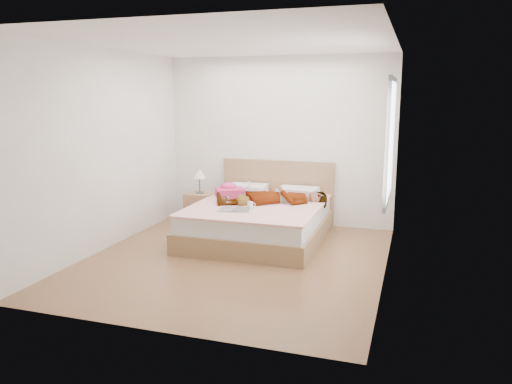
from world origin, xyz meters
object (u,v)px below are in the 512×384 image
Objects in this scene: towel at (230,191)px; phone at (249,183)px; bed at (260,219)px; magazine at (235,210)px; plush_toy at (222,200)px; nightstand at (200,206)px; coffee_mug at (250,205)px; woman at (273,195)px.

phone is at bearing 46.49° from towel.
bed reaches higher than magazine.
magazine is 2.29× the size of plush_toy.
nightstand reaches higher than towel.
phone reaches higher than coffee_mug.
nightstand is (-1.12, 0.42, 0.02)m from bed.
woman is at bearing 68.46° from coffee_mug.
phone is at bearing 110.12° from coffee_mug.
magazine is 0.56× the size of nightstand.
nightstand is (-0.56, 0.16, -0.30)m from towel.
nightstand is at bearing 134.04° from magazine.
towel is 0.83m from coffee_mug.
magazine is at bearing -45.79° from plush_toy.
woman is 0.50m from coffee_mug.
coffee_mug is (0.54, -0.63, -0.04)m from towel.
nightstand is at bearing 163.92° from towel.
plush_toy is (-0.45, 0.12, 0.01)m from coffee_mug.
magazine is at bearing -64.90° from towel.
towel is 1.04× the size of magazine.
towel is 0.66m from nightstand.
bed is at bearing -80.42° from phone.
plush_toy is (-0.64, -0.34, -0.05)m from woman.
plush_toy is at bearing 134.21° from magazine.
towel is 0.52m from plush_toy.
nightstand is (-0.65, 0.67, -0.28)m from plush_toy.
towel is (-0.22, -0.23, -0.09)m from phone.
woman reaches higher than coffee_mug.
phone reaches higher than magazine.
nightstand reaches higher than coffee_mug.
bed is 0.63m from magazine.
nightstand reaches higher than magazine.
bed is at bearing 72.15° from magazine.
phone is 0.43× the size of plush_toy.
bed is 0.61m from plush_toy.
nightstand is (-0.78, -0.07, -0.39)m from phone.
bed is 4.07× the size of towel.
nightstand is at bearing 133.96° from plush_toy.
coffee_mug is 0.14× the size of nightstand.
towel is 0.58× the size of nightstand.
nightstand is at bearing -128.90° from woman.
towel is 0.90m from magazine.
phone is 0.76m from plush_toy.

